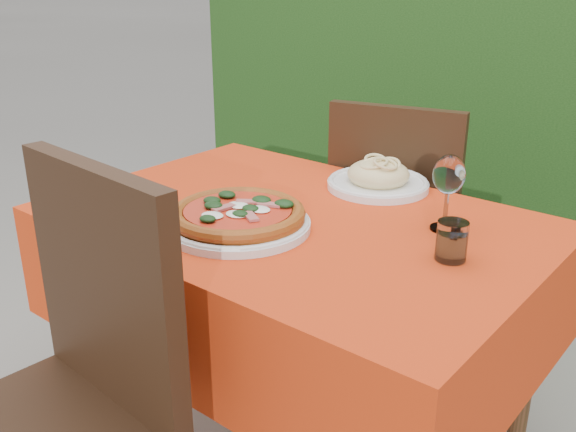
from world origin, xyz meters
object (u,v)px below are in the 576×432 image
Objects in this scene: chair_near at (64,390)px; fork at (209,199)px; chair_far at (399,219)px; pizza_plate at (238,217)px; water_glass at (452,243)px; wine_glass at (449,178)px; pasta_plate at (378,178)px.

fork is at bearing 114.36° from chair_near.
chair_far reaches higher than fork.
water_glass is (0.48, 0.17, 0.01)m from pizza_plate.
wine_glass is at bearing 38.92° from pizza_plate.
chair_near is at bearing -113.84° from wine_glass.
chair_far is 4.99× the size of wine_glass.
chair_near is 11.27× the size of water_glass.
wine_glass reaches higher than water_glass.
chair_far is (0.00, 1.29, -0.04)m from chair_near.
chair_near is at bearing -62.42° from fork.
fork is at bearing 56.69° from chair_far.
pasta_plate is at bearing 150.63° from wine_glass.
chair_far is 0.80m from pizza_plate.
chair_far is 2.52× the size of pizza_plate.
pasta_plate reaches higher than pizza_plate.
chair_far is 0.67m from wine_glass.
pizza_plate is at bearing 74.44° from chair_far.
pasta_plate is at bearing 91.63° from chair_far.
pizza_plate is at bearing -160.88° from water_glass.
chair_near reaches higher than wine_glass.
pasta_plate is 1.82× the size of fork.
pizza_plate is 0.51m from water_glass.
pizza_plate is 0.49m from pasta_plate.
pizza_plate is at bearing -18.84° from fork.
water_glass is 0.56× the size of fork.
chair_far reaches higher than water_glass.
water_glass reaches higher than pasta_plate.
wine_glass is at bearing 70.20° from chair_near.
chair_near is 6.28× the size of fork.
chair_near reaches higher than chair_far.
fork is at bearing -174.66° from water_glass.
chair_near reaches higher than water_glass.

